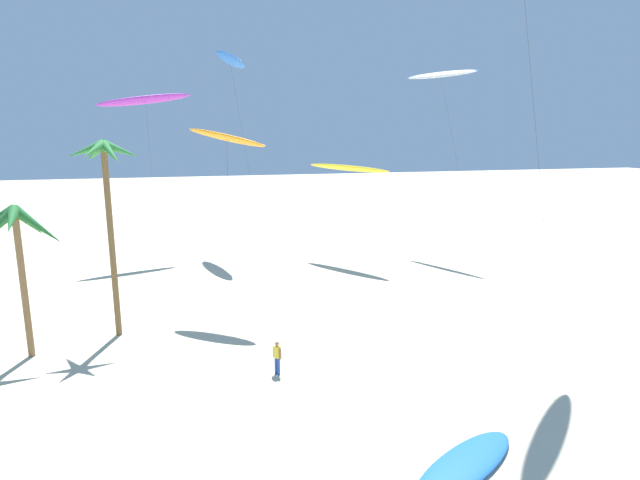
{
  "coord_description": "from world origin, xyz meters",
  "views": [
    {
      "loc": [
        -3.86,
        3.77,
        11.3
      ],
      "look_at": [
        1.83,
        24.29,
        6.9
      ],
      "focal_mm": 28.57,
      "sensor_mm": 36.0,
      "label": 1
    }
  ],
  "objects": [
    {
      "name": "palm_tree_3",
      "position": [
        -7.66,
        33.51,
        9.17
      ],
      "size": [
        3.78,
        3.7,
        11.09
      ],
      "color": "brown",
      "rests_on": "ground"
    },
    {
      "name": "flying_kite_6",
      "position": [
        10.53,
        46.57,
        8.47
      ],
      "size": [
        5.73,
        8.93,
        8.97
      ],
      "color": "yellow",
      "rests_on": "ground"
    },
    {
      "name": "person_near_left",
      "position": [
        0.23,
        26.18,
        0.93
      ],
      "size": [
        0.36,
        0.41,
        1.69
      ],
      "color": "#284CA3",
      "rests_on": "ground"
    },
    {
      "name": "flying_kite_2",
      "position": [
        20.07,
        48.23,
        16.79
      ],
      "size": [
        4.01,
        8.54,
        17.21
      ],
      "color": "white",
      "rests_on": "ground"
    },
    {
      "name": "palm_tree_2",
      "position": [
        -11.79,
        31.57,
        6.49
      ],
      "size": [
        4.74,
        5.01,
        7.98
      ],
      "color": "olive",
      "rests_on": "ground"
    },
    {
      "name": "grounded_kite_0",
      "position": [
        5.12,
        17.46,
        0.17
      ],
      "size": [
        5.63,
        4.04,
        0.33
      ],
      "color": "blue",
      "rests_on": "ground"
    },
    {
      "name": "flying_kite_3",
      "position": [
        -6.31,
        52.93,
        14.38
      ],
      "size": [
        8.13,
        4.68,
        15.44
      ],
      "color": "purple",
      "rests_on": "ground"
    },
    {
      "name": "flying_kite_4",
      "position": [
        1.3,
        53.67,
        18.18
      ],
      "size": [
        3.67,
        8.07,
        19.77
      ],
      "color": "blue",
      "rests_on": "ground"
    },
    {
      "name": "flying_kite_5",
      "position": [
        -0.9,
        35.96,
        11.15
      ],
      "size": [
        4.88,
        6.91,
        12.0
      ],
      "color": "orange",
      "rests_on": "ground"
    }
  ]
}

